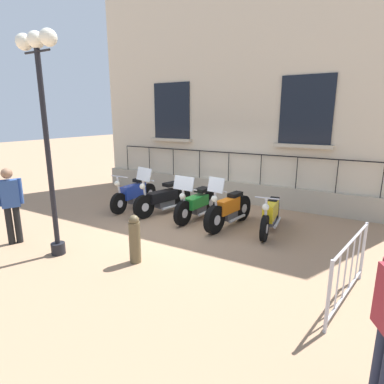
# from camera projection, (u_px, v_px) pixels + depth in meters

# --- Properties ---
(ground_plane) EXTENTS (60.00, 60.00, 0.00)m
(ground_plane) POSITION_uv_depth(u_px,v_px,m) (189.00, 222.00, 8.61)
(ground_plane) COLOR #9E7A5B
(building_facade) EXTENTS (0.82, 10.44, 7.34)m
(building_facade) POSITION_uv_depth(u_px,v_px,m) (236.00, 91.00, 10.22)
(building_facade) COLOR beige
(building_facade) RESTS_ON ground_plane
(motorcycle_blue) EXTENTS (2.12, 0.58, 1.11)m
(motorcycle_blue) POSITION_uv_depth(u_px,v_px,m) (134.00, 194.00, 9.81)
(motorcycle_blue) COLOR black
(motorcycle_blue) RESTS_ON ground_plane
(motorcycle_black) EXTENTS (2.09, 0.85, 1.43)m
(motorcycle_black) POSITION_uv_depth(u_px,v_px,m) (163.00, 198.00, 9.28)
(motorcycle_black) COLOR black
(motorcycle_black) RESTS_ON ground_plane
(motorcycle_green) EXTENTS (1.96, 0.73, 1.30)m
(motorcycle_green) POSITION_uv_depth(u_px,v_px,m) (197.00, 204.00, 8.73)
(motorcycle_green) COLOR black
(motorcycle_green) RESTS_ON ground_plane
(motorcycle_orange) EXTENTS (1.98, 0.61, 1.39)m
(motorcycle_orange) POSITION_uv_depth(u_px,v_px,m) (229.00, 210.00, 8.15)
(motorcycle_orange) COLOR black
(motorcycle_orange) RESTS_ON ground_plane
(motorcycle_yellow) EXTENTS (2.07, 0.55, 1.01)m
(motorcycle_yellow) POSITION_uv_depth(u_px,v_px,m) (271.00, 215.00, 7.83)
(motorcycle_yellow) COLOR black
(motorcycle_yellow) RESTS_ON ground_plane
(lamppost) EXTENTS (0.30, 1.00, 4.28)m
(lamppost) POSITION_uv_depth(u_px,v_px,m) (43.00, 104.00, 5.92)
(lamppost) COLOR black
(lamppost) RESTS_ON ground_plane
(crowd_barrier) EXTENTS (1.89, 0.35, 1.05)m
(crowd_barrier) POSITION_uv_depth(u_px,v_px,m) (349.00, 269.00, 4.80)
(crowd_barrier) COLOR #B7B7BF
(crowd_barrier) RESTS_ON ground_plane
(bollard) EXTENTS (0.23, 0.23, 0.97)m
(bollard) POSITION_uv_depth(u_px,v_px,m) (135.00, 239.00, 6.15)
(bollard) COLOR brown
(bollard) RESTS_ON ground_plane
(pedestrian_walking) EXTENTS (0.49, 0.35, 1.72)m
(pedestrian_walking) POSITION_uv_depth(u_px,v_px,m) (11.00, 202.00, 6.96)
(pedestrian_walking) COLOR black
(pedestrian_walking) RESTS_ON ground_plane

